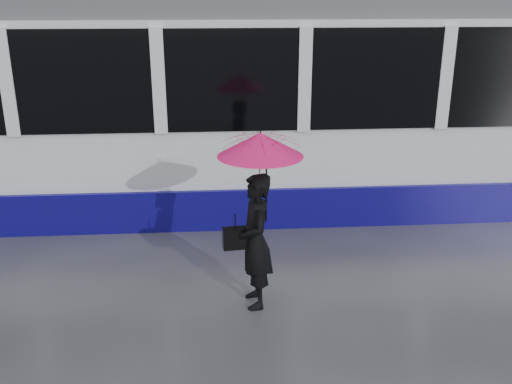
{
  "coord_description": "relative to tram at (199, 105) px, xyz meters",
  "views": [
    {
      "loc": [
        -0.72,
        -6.58,
        3.36
      ],
      "look_at": [
        -0.24,
        -0.2,
        1.1
      ],
      "focal_mm": 40.0,
      "sensor_mm": 36.0,
      "label": 1
    }
  ],
  "objects": [
    {
      "name": "tram",
      "position": [
        0.0,
        0.0,
        0.0
      ],
      "size": [
        26.0,
        2.56,
        3.35
      ],
      "color": "white",
      "rests_on": "ground"
    },
    {
      "name": "ground",
      "position": [
        0.95,
        -2.5,
        -1.64
      ],
      "size": [
        90.0,
        90.0,
        0.0
      ],
      "primitive_type": "plane",
      "color": "#2D2E33",
      "rests_on": "ground"
    },
    {
      "name": "rails",
      "position": [
        0.95,
        -0.0,
        -1.63
      ],
      "size": [
        34.0,
        1.51,
        0.02
      ],
      "color": "#3F3D38",
      "rests_on": "ground"
    },
    {
      "name": "handbag",
      "position": [
        0.43,
        -3.37,
        -0.83
      ],
      "size": [
        0.29,
        0.15,
        0.42
      ],
      "rotation": [
        0.0,
        0.0,
        0.11
      ],
      "color": "black",
      "rests_on": "ground"
    },
    {
      "name": "umbrella",
      "position": [
        0.7,
        -3.39,
        0.05
      ],
      "size": [
        1.0,
        1.0,
        1.04
      ],
      "rotation": [
        0.0,
        0.0,
        0.11
      ],
      "color": "#F21498",
      "rests_on": "ground"
    },
    {
      "name": "woman",
      "position": [
        0.65,
        -3.39,
        -0.87
      ],
      "size": [
        0.43,
        0.6,
        1.54
      ],
      "primitive_type": "imported",
      "rotation": [
        0.0,
        0.0,
        -1.46
      ],
      "color": "black",
      "rests_on": "ground"
    }
  ]
}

